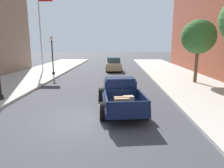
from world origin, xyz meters
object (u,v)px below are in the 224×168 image
car_background_tan (114,64)px  street_lamp_far (52,52)px  street_tree_second (199,37)px  hotrod_truck_navy (120,94)px  flagpole (42,22)px

car_background_tan → street_lamp_far: bearing=-147.2°
car_background_tan → street_tree_second: (6.87, -7.93, 3.00)m
hotrod_truck_navy → flagpole: flagpole is taller
street_tree_second → car_background_tan: bearing=130.9°
car_background_tan → flagpole: 9.81m
street_tree_second → street_lamp_far: bearing=163.1°
hotrod_truck_navy → flagpole: 17.53m
hotrod_truck_navy → car_background_tan: car_background_tan is taller
car_background_tan → street_tree_second: size_ratio=0.88×
flagpole → street_tree_second: bearing=-26.7°
hotrod_truck_navy → car_background_tan: 14.40m
car_background_tan → street_lamp_far: 7.50m
street_lamp_far → flagpole: size_ratio=0.42×
street_tree_second → flagpole: bearing=153.3°
hotrod_truck_navy → street_tree_second: (6.25, 6.46, 3.01)m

